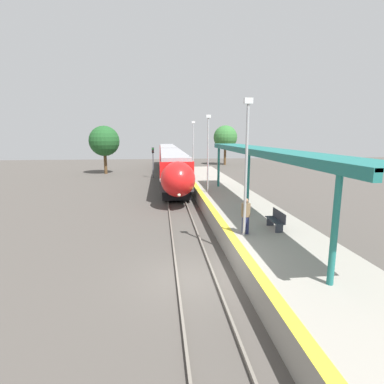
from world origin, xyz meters
TOP-DOWN VIEW (x-y plane):
  - ground_plane at (0.00, 0.00)m, footprint 120.00×120.00m
  - rail_left at (-0.72, 0.00)m, footprint 0.08×90.00m
  - rail_right at (0.72, 0.00)m, footprint 0.08×90.00m
  - train at (0.00, 29.90)m, footprint 2.73×40.16m
  - platform_right at (3.87, 0.00)m, footprint 4.44×64.00m
  - platform_bench at (4.23, 2.59)m, footprint 0.44×1.53m
  - person_waiting at (2.54, 2.05)m, footprint 0.36×0.22m
  - railway_signal at (-2.21, 28.12)m, footprint 0.28×0.28m
  - lamppost_near at (2.42, 1.84)m, footprint 0.36×0.20m
  - lamppost_mid at (2.42, 12.36)m, footprint 0.36×0.20m
  - lamppost_far at (2.42, 22.88)m, footprint 0.36×0.20m
  - station_canopy at (4.37, 6.03)m, footprint 2.02×20.79m
  - background_tree_left at (-9.18, 33.46)m, footprint 4.28×4.28m
  - background_tree_right at (10.77, 44.48)m, footprint 4.37×4.37m

SIDE VIEW (x-z plane):
  - ground_plane at x=0.00m, z-range 0.00..0.00m
  - rail_left at x=-0.72m, z-range 0.00..0.15m
  - rail_right at x=0.72m, z-range 0.00..0.15m
  - platform_right at x=3.87m, z-range 0.00..1.05m
  - platform_bench at x=4.23m, z-range 1.07..1.96m
  - person_waiting at x=2.54m, z-range 1.07..2.73m
  - train at x=0.00m, z-range 0.28..4.05m
  - railway_signal at x=-2.21m, z-range 0.46..4.41m
  - lamppost_near at x=2.42m, z-range 1.44..7.43m
  - lamppost_mid at x=2.42m, z-range 1.44..7.43m
  - lamppost_far at x=2.42m, z-range 1.44..7.43m
  - station_canopy at x=4.37m, z-range 2.68..6.40m
  - background_tree_left at x=-9.18m, z-range 1.25..8.08m
  - background_tree_right at x=10.77m, z-range 1.43..8.71m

